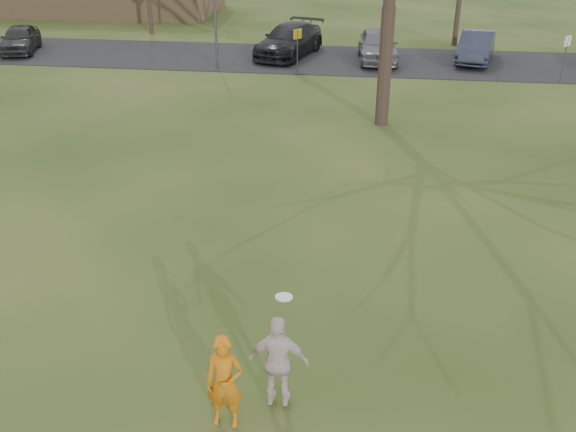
% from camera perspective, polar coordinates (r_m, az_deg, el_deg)
% --- Properties ---
extents(ground, '(120.00, 120.00, 0.00)m').
position_cam_1_polar(ground, '(11.29, -2.84, -16.03)').
color(ground, '#1E380F').
rests_on(ground, ground).
extents(parking_strip, '(62.00, 6.50, 0.04)m').
position_cam_1_polar(parking_strip, '(34.05, 4.90, 13.61)').
color(parking_strip, black).
rests_on(parking_strip, ground).
extents(player_defender, '(0.61, 0.40, 1.66)m').
position_cam_1_polar(player_defender, '(10.40, -5.64, -14.47)').
color(player_defender, '#C86D10').
rests_on(player_defender, ground).
extents(car_0, '(2.74, 4.37, 1.39)m').
position_cam_1_polar(car_0, '(38.33, -22.66, 14.30)').
color(car_0, '#272729').
rests_on(car_0, parking_strip).
extents(car_3, '(3.57, 5.87, 1.59)m').
position_cam_1_polar(car_3, '(34.66, 0.11, 15.31)').
color(car_3, black).
rests_on(car_3, parking_strip).
extents(car_4, '(2.20, 4.77, 1.58)m').
position_cam_1_polar(car_4, '(33.83, 7.97, 14.78)').
color(car_4, slate).
rests_on(car_4, parking_strip).
extents(car_5, '(2.48, 4.68, 1.47)m').
position_cam_1_polar(car_5, '(34.67, 16.32, 14.19)').
color(car_5, '#2A2C3F').
rests_on(car_5, parking_strip).
extents(catching_play, '(0.99, 0.41, 2.14)m').
position_cam_1_polar(catching_play, '(10.57, -0.82, -12.79)').
color(catching_play, beige).
rests_on(catching_play, ground).
extents(sign_yellow, '(0.35, 0.35, 2.08)m').
position_cam_1_polar(sign_yellow, '(30.99, 0.84, 15.11)').
color(sign_yellow, '#47474C').
rests_on(sign_yellow, ground).
extents(sign_white, '(0.35, 0.35, 2.08)m').
position_cam_1_polar(sign_white, '(31.89, 23.42, 13.33)').
color(sign_white, '#47474C').
rests_on(sign_white, ground).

